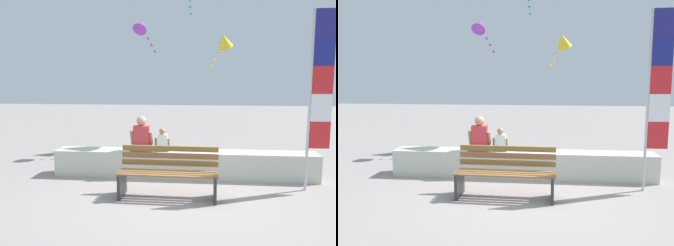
% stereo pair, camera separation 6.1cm
% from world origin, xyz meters
% --- Properties ---
extents(ground_plane, '(40.00, 40.00, 0.00)m').
position_xyz_m(ground_plane, '(0.00, 0.00, 0.00)').
color(ground_plane, gray).
extents(seawall_ledge, '(5.54, 0.55, 0.56)m').
position_xyz_m(seawall_ledge, '(0.00, 1.07, 0.28)').
color(seawall_ledge, beige).
rests_on(seawall_ledge, ground).
extents(park_bench, '(1.79, 0.65, 0.88)m').
position_xyz_m(park_bench, '(-0.21, -0.19, 0.42)').
color(park_bench, '#936741').
rests_on(park_bench, ground).
extents(person_adult, '(0.49, 0.36, 0.74)m').
position_xyz_m(person_adult, '(-0.91, 1.06, 0.85)').
color(person_adult, brown).
rests_on(person_adult, seawall_ledge).
extents(person_child, '(0.32, 0.24, 0.49)m').
position_xyz_m(person_child, '(-0.46, 1.06, 0.76)').
color(person_child, brown).
rests_on(person_child, seawall_ledge).
extents(flag_banner, '(0.42, 0.05, 3.34)m').
position_xyz_m(flag_banner, '(2.47, 0.41, 1.93)').
color(flag_banner, '#B7B7BC').
rests_on(flag_banner, ground).
extents(kite_purple, '(0.68, 0.62, 1.04)m').
position_xyz_m(kite_purple, '(-1.31, 3.47, 3.53)').
color(kite_purple, purple).
extents(kite_yellow, '(0.73, 0.73, 1.06)m').
position_xyz_m(kite_yellow, '(0.98, 4.25, 3.17)').
color(kite_yellow, yellow).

